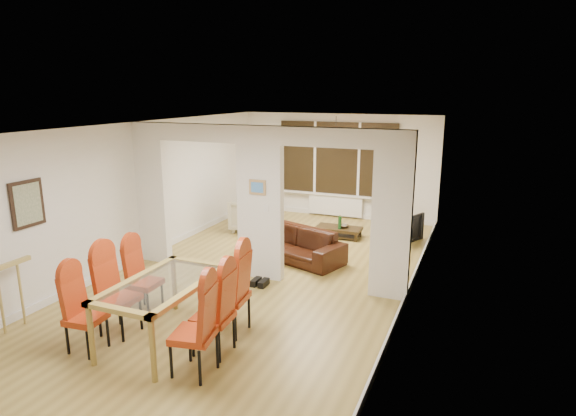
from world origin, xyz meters
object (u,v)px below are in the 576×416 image
Objects in this scene: dining_chair_rb at (213,311)px; bowl at (343,226)px; dining_chair_la at (85,312)px; television at (405,229)px; armchair at (249,214)px; dining_table at (165,311)px; coffee_table at (338,232)px; dining_chair_rc at (229,291)px; dining_chair_lc at (144,279)px; dining_chair_ra at (193,328)px; person at (254,195)px; bottle at (340,222)px; dining_chair_lb at (119,294)px; sofa at (293,243)px.

dining_chair_rb is 5.24m from bowl.
dining_chair_la is 1.00× the size of television.
armchair is 3.64× the size of bowl.
coffee_table is at bearing 81.55° from dining_table.
dining_chair_rc is at bearing 10.65° from armchair.
television reaches higher than coffee_table.
dining_table is at bearing -39.38° from dining_chair_lc.
dining_chair_rc is (0.65, 0.51, 0.18)m from dining_table.
dining_chair_ra is (1.50, 0.08, 0.06)m from dining_chair_la.
dining_chair_ra reaches higher than television.
dining_chair_la is 0.57× the size of person.
bottle is at bearing 94.64° from person.
dining_chair_lb reaches higher than television.
dining_chair_lb is at bearing -161.79° from dining_chair_rc.
bottle is (0.48, 1.54, 0.08)m from sofa.
bowl is (0.11, 5.71, -0.31)m from dining_chair_ra.
dining_chair_rb is at bearing 15.24° from dining_chair_la.
dining_chair_lb is 5.51m from bowl.
bowl is at bearing 83.55° from armchair.
television is 1.33m from bowl.
armchair is at bearing 90.29° from dining_chair_la.
dining_table is 0.69m from dining_chair_lb.
coffee_table is at bearing 121.32° from television.
person reaches higher than dining_chair_lc.
person reaches higher than television.
dining_chair_la is 3.39× the size of bottle.
dining_chair_ra reaches higher than dining_chair_lb.
dining_chair_lb is 6.15m from television.
dining_chair_lb is at bearing -106.26° from bottle.
dining_chair_rb is 0.95× the size of dining_chair_rc.
dining_chair_lb is at bearing -84.39° from dining_chair_lc.
dining_chair_rb is 1.09× the size of television.
dining_chair_la reaches higher than coffee_table.
television is (3.49, 0.41, -0.09)m from armchair.
dining_chair_rc is (1.42, -0.06, 0.07)m from dining_chair_lc.
armchair is at bearing 107.96° from dining_chair_rb.
television is 1.03× the size of coffee_table.
dining_table reaches higher than sofa.
coffee_table is at bearing 75.21° from dining_chair_lb.
dining_chair_ra reaches higher than armchair.
dining_chair_rc is 4.86m from armchair.
coffee_table is (0.77, 5.19, -0.29)m from dining_table.
dining_chair_rc is at bearing 85.47° from dining_chair_ra.
dining_chair_lc reaches higher than bowl.
dining_chair_lb is 5.47m from coffee_table.
dining_chair_lb reaches higher than bottle.
dining_chair_rc is at bearing -5.23° from dining_chair_lc.
person reaches higher than dining_chair_ra.
armchair is 2.10m from coffee_table.
dining_chair_lb reaches higher than dining_chair_rb.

